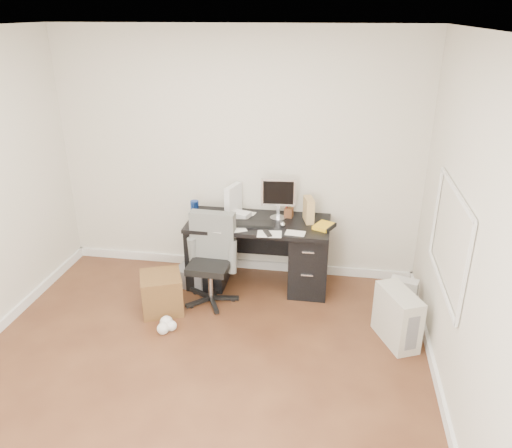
{
  "coord_description": "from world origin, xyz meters",
  "views": [
    {
      "loc": [
        1.05,
        -3.16,
        2.82
      ],
      "look_at": [
        0.34,
        1.2,
        0.92
      ],
      "focal_mm": 35.0,
      "sensor_mm": 36.0,
      "label": 1
    }
  ],
  "objects": [
    {
      "name": "desk",
      "position": [
        0.3,
        1.65,
        0.4
      ],
      "size": [
        1.5,
        0.7,
        0.75
      ],
      "color": "black",
      "rests_on": "ground"
    },
    {
      "name": "loose_papers",
      "position": [
        0.1,
        1.6,
        0.75
      ],
      "size": [
        1.1,
        0.6,
        0.0
      ],
      "primitive_type": null,
      "color": "white",
      "rests_on": "desk"
    },
    {
      "name": "yellow_book",
      "position": [
        0.99,
        1.59,
        0.77
      ],
      "size": [
        0.25,
        0.27,
        0.04
      ],
      "primitive_type": "cube",
      "rotation": [
        0.0,
        0.0,
        -0.44
      ],
      "color": "gold",
      "rests_on": "desk"
    },
    {
      "name": "travel_mug",
      "position": [
        -0.39,
        1.63,
        0.85
      ],
      "size": [
        0.12,
        0.12,
        0.2
      ],
      "primitive_type": "cylinder",
      "rotation": [
        0.0,
        0.0,
        -0.4
      ],
      "color": "#163899",
      "rests_on": "desk"
    },
    {
      "name": "office_chair",
      "position": [
        -0.14,
        1.21,
        0.47
      ],
      "size": [
        0.55,
        0.55,
        0.94
      ],
      "primitive_type": null,
      "rotation": [
        0.0,
        0.0,
        -0.04
      ],
      "color": "#535553",
      "rests_on": "ground"
    },
    {
      "name": "paper_remote",
      "position": [
        0.45,
        1.35,
        0.76
      ],
      "size": [
        0.26,
        0.22,
        0.02
      ],
      "primitive_type": null,
      "rotation": [
        0.0,
        0.0,
        0.09
      ],
      "color": "white",
      "rests_on": "desk"
    },
    {
      "name": "lcd_monitor",
      "position": [
        0.49,
        1.76,
        0.98
      ],
      "size": [
        0.38,
        0.23,
        0.46
      ],
      "primitive_type": null,
      "rotation": [
        0.0,
        0.0,
        0.07
      ],
      "color": "silver",
      "rests_on": "desk"
    },
    {
      "name": "computer_mouse",
      "position": [
        0.57,
        1.54,
        0.78
      ],
      "size": [
        0.06,
        0.06,
        0.06
      ],
      "primitive_type": "sphere",
      "rotation": [
        0.0,
        0.0,
        -0.06
      ],
      "color": "silver",
      "rests_on": "desk"
    },
    {
      "name": "room_shell",
      "position": [
        0.03,
        0.03,
        1.66
      ],
      "size": [
        4.02,
        4.02,
        2.71
      ],
      "color": "beige",
      "rests_on": "ground"
    },
    {
      "name": "pen_cup",
      "position": [
        0.6,
        1.83,
        0.88
      ],
      "size": [
        0.12,
        0.12,
        0.26
      ],
      "primitive_type": null,
      "rotation": [
        0.0,
        0.0,
        -0.16
      ],
      "color": "#522E17",
      "rests_on": "desk"
    },
    {
      "name": "ground",
      "position": [
        0.0,
        0.0,
        0.0
      ],
      "size": [
        4.0,
        4.0,
        0.0
      ],
      "primitive_type": "plane",
      "color": "#432315",
      "rests_on": "ground"
    },
    {
      "name": "wicker_basket",
      "position": [
        -0.58,
        0.97,
        0.2
      ],
      "size": [
        0.51,
        0.51,
        0.39
      ],
      "primitive_type": "cube",
      "rotation": [
        0.0,
        0.0,
        0.39
      ],
      "color": "#543219",
      "rests_on": "ground"
    },
    {
      "name": "magazine_file",
      "position": [
        0.82,
        1.75,
        0.88
      ],
      "size": [
        0.16,
        0.24,
        0.26
      ],
      "primitive_type": "cube",
      "rotation": [
        0.0,
        0.0,
        0.26
      ],
      "color": "tan",
      "rests_on": "desk"
    },
    {
      "name": "keyboard",
      "position": [
        0.22,
        1.54,
        0.76
      ],
      "size": [
        0.51,
        0.22,
        0.03
      ],
      "primitive_type": "cube",
      "rotation": [
        0.0,
        0.0,
        0.11
      ],
      "color": "black",
      "rests_on": "desk"
    },
    {
      "name": "desk_printer",
      "position": [
        -0.41,
        1.51,
        0.1
      ],
      "size": [
        0.41,
        0.37,
        0.21
      ],
      "primitive_type": "cube",
      "rotation": [
        0.0,
        0.0,
        -0.24
      ],
      "color": "slate",
      "rests_on": "ground"
    },
    {
      "name": "shopping_bag",
      "position": [
        1.82,
        1.34,
        0.18
      ],
      "size": [
        0.31,
        0.26,
        0.36
      ],
      "primitive_type": "cube",
      "rotation": [
        0.0,
        0.0,
        -0.3
      ],
      "color": "silver",
      "rests_on": "ground"
    },
    {
      "name": "pc_tower",
      "position": [
        1.71,
        0.82,
        0.25
      ],
      "size": [
        0.41,
        0.56,
        0.51
      ],
      "primitive_type": "cube",
      "rotation": [
        0.0,
        0.0,
        0.42
      ],
      "color": "#BBB7A9",
      "rests_on": "ground"
    },
    {
      "name": "white_binder",
      "position": [
        -0.01,
        1.82,
        0.92
      ],
      "size": [
        0.21,
        0.31,
        0.33
      ],
      "primitive_type": "cube",
      "rotation": [
        0.0,
        0.0,
        -0.29
      ],
      "color": "silver",
      "rests_on": "desk"
    }
  ]
}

